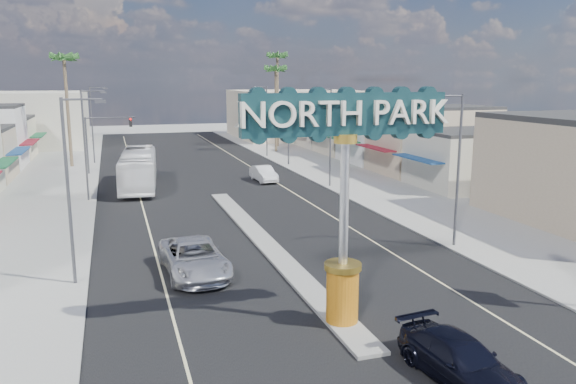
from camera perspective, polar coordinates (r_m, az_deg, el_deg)
ground at (r=49.43m, az=-7.23°, el=-0.17°), size 160.00×160.00×0.00m
road at (r=49.43m, az=-7.23°, el=-0.17°), size 20.00×120.00×0.01m
median_island at (r=34.23m, az=-2.38°, el=-5.14°), size 1.30×30.00×0.16m
sidewalk_left at (r=48.99m, az=-23.56°, el=-1.07°), size 8.00×120.00×0.12m
sidewalk_right at (r=53.63m, az=7.64°, el=0.79°), size 8.00×120.00×0.12m
storefront_row_right at (r=69.19m, az=10.68°, el=5.51°), size 12.00×42.00×6.00m
backdrop_far_left at (r=93.86m, az=-25.91°, el=6.67°), size 20.00×20.00×8.00m
backdrop_far_right at (r=97.76m, az=0.73°, el=7.94°), size 20.00×20.00×8.00m
gateway_sign at (r=21.78m, az=5.79°, el=1.08°), size 8.20×1.50×9.15m
traffic_signal_left at (r=61.95m, az=-18.14°, el=5.67°), size 5.09×0.45×6.00m
traffic_signal_right at (r=64.42m, az=-1.49°, el=6.42°), size 5.09×0.45×6.00m
streetlight_l_near at (r=28.17m, az=-21.16°, el=0.93°), size 2.03×0.22×9.00m
streetlight_l_mid at (r=47.97m, az=-19.78°, el=5.03°), size 2.03×0.22×9.00m
streetlight_l_far at (r=69.89m, az=-19.17°, el=6.84°), size 2.03×0.22×9.00m
streetlight_r_near at (r=33.89m, az=16.72°, el=2.85°), size 2.03×0.22×9.00m
streetlight_r_mid at (r=51.54m, az=4.17°, el=6.05°), size 2.03×0.22×9.00m
streetlight_r_far at (r=72.38m, az=-2.30°, el=7.59°), size 2.03×0.22×9.00m
palm_left_far at (r=67.87m, az=-21.78°, el=11.99°), size 2.60×2.60×13.10m
palm_right_mid at (r=76.78m, az=-1.25°, el=11.94°), size 2.60×2.60×12.10m
palm_right_far at (r=83.14m, az=-1.09°, el=13.12°), size 2.60×2.60×14.10m
suv_left at (r=29.15m, az=-9.51°, el=-6.61°), size 3.27×6.47×1.76m
suv_right at (r=20.07m, az=17.05°, el=-16.00°), size 2.61×5.24×1.46m
car_parked_right at (r=54.99m, az=-2.49°, el=1.87°), size 1.89×4.67×1.51m
city_bus at (r=53.14m, az=-14.96°, el=2.25°), size 4.03×12.78×3.50m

